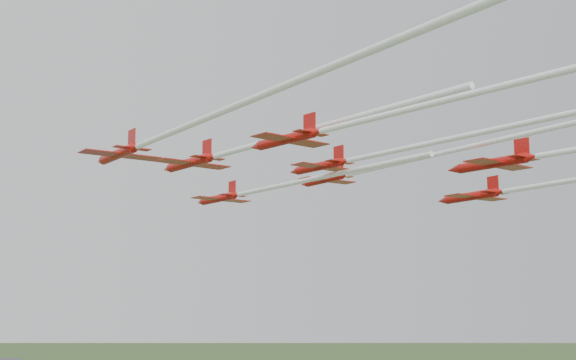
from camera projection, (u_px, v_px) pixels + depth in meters
name	position (u px, v px, depth m)	size (l,w,h in m)	color
jet_lead	(259.00, 190.00, 110.26)	(15.19, 47.68, 2.69)	#B0110D
jet_row2_left	(239.00, 149.00, 90.95)	(16.79, 49.04, 2.85)	#B0110D
jet_row2_right	(395.00, 164.00, 101.01)	(14.72, 58.28, 2.55)	#B0110D
jet_row3_left	(209.00, 117.00, 65.80)	(16.98, 67.36, 2.45)	#B0110D
jet_row3_mid	(385.00, 153.00, 88.30)	(16.29, 46.95, 2.49)	#B0110D
jet_row3_right	(566.00, 181.00, 97.80)	(15.78, 62.63, 2.87)	#B0110D
jet_row4_left	(408.00, 109.00, 67.19)	(21.19, 57.43, 2.49)	#B0110D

